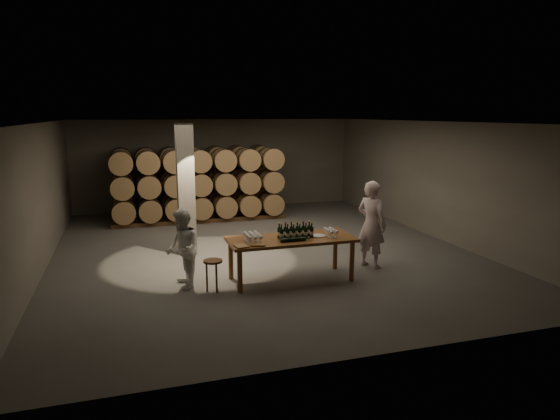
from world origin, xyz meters
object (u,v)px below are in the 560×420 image
object	(u,v)px
tasting_table	(291,243)
person_man	(371,224)
notebook_near	(258,245)
bottle_cluster	(296,232)
plate	(318,236)
stool	(213,266)
person_woman	(182,249)

from	to	relation	value
tasting_table	person_man	xyz separation A→B (m)	(2.00, 0.34, 0.19)
notebook_near	bottle_cluster	bearing A→B (deg)	38.27
tasting_table	bottle_cluster	xyz separation A→B (m)	(0.09, -0.03, 0.22)
bottle_cluster	plate	distance (m)	0.51
tasting_table	plate	size ratio (longest dim) A/B	8.41
stool	person_man	xyz separation A→B (m)	(3.66, 0.51, 0.47)
tasting_table	bottle_cluster	bearing A→B (deg)	-18.87
tasting_table	person_woman	distance (m)	2.20
person_man	stool	bearing A→B (deg)	69.63
plate	stool	size ratio (longest dim) A/B	0.50
tasting_table	person_woman	xyz separation A→B (m)	(-2.19, 0.18, -0.00)
notebook_near	person_man	xyz separation A→B (m)	(2.81, 0.72, 0.07)
tasting_table	stool	distance (m)	1.69
plate	stool	world-z (taller)	plate
stool	person_man	bearing A→B (deg)	7.92
bottle_cluster	stool	distance (m)	1.82
person_woman	tasting_table	bearing A→B (deg)	81.60
bottle_cluster	notebook_near	distance (m)	0.96
bottle_cluster	person_woman	size ratio (longest dim) A/B	0.46
tasting_table	person_man	size ratio (longest dim) A/B	1.32
plate	person_man	bearing A→B (deg)	14.36
tasting_table	person_man	distance (m)	2.04
person_man	person_woman	distance (m)	4.20
notebook_near	stool	world-z (taller)	notebook_near
tasting_table	stool	world-z (taller)	tasting_table
tasting_table	person_woman	world-z (taller)	person_woman
person_woman	stool	bearing A→B (deg)	52.99
bottle_cluster	stool	world-z (taller)	bottle_cluster
notebook_near	stool	bearing A→B (deg)	-176.80
person_man	tasting_table	bearing A→B (deg)	71.30
bottle_cluster	person_man	world-z (taller)	person_man
notebook_near	person_man	distance (m)	2.90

